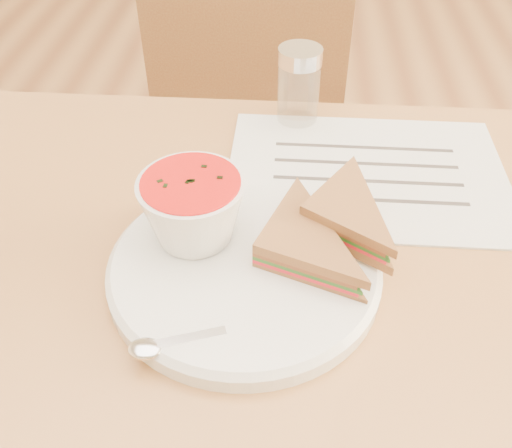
# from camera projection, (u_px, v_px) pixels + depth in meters

# --- Properties ---
(chair_far) EXTENTS (0.46, 0.46, 0.92)m
(chair_far) POSITION_uv_depth(u_px,v_px,m) (225.00, 191.00, 1.12)
(chair_far) COLOR brown
(chair_far) RESTS_ON floor
(plate) EXTENTS (0.27, 0.27, 0.02)m
(plate) POSITION_uv_depth(u_px,v_px,m) (244.00, 269.00, 0.56)
(plate) COLOR white
(plate) RESTS_ON dining_table
(soup_bowl) EXTENTS (0.12, 0.12, 0.07)m
(soup_bowl) POSITION_uv_depth(u_px,v_px,m) (193.00, 212.00, 0.56)
(soup_bowl) COLOR white
(soup_bowl) RESTS_ON plate
(sandwich_half_a) EXTENTS (0.15, 0.15, 0.03)m
(sandwich_half_a) POSITION_uv_depth(u_px,v_px,m) (252.00, 258.00, 0.54)
(sandwich_half_a) COLOR #9D6137
(sandwich_half_a) RESTS_ON plate
(sandwich_half_b) EXTENTS (0.14, 0.14, 0.03)m
(sandwich_half_b) POSITION_uv_depth(u_px,v_px,m) (299.00, 218.00, 0.56)
(sandwich_half_b) COLOR #9D6137
(sandwich_half_b) RESTS_ON plate
(spoon) EXTENTS (0.15, 0.08, 0.01)m
(spoon) POSITION_uv_depth(u_px,v_px,m) (197.00, 337.00, 0.48)
(spoon) COLOR silver
(spoon) RESTS_ON plate
(paper_menu) EXTENTS (0.33, 0.25, 0.00)m
(paper_menu) POSITION_uv_depth(u_px,v_px,m) (367.00, 173.00, 0.69)
(paper_menu) COLOR white
(paper_menu) RESTS_ON dining_table
(condiment_shaker) EXTENTS (0.06, 0.06, 0.10)m
(condiment_shaker) POSITION_uv_depth(u_px,v_px,m) (299.00, 86.00, 0.75)
(condiment_shaker) COLOR silver
(condiment_shaker) RESTS_ON dining_table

